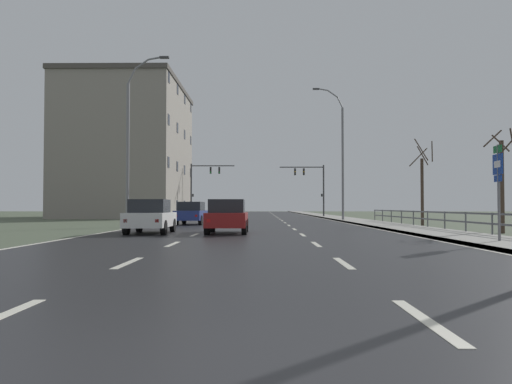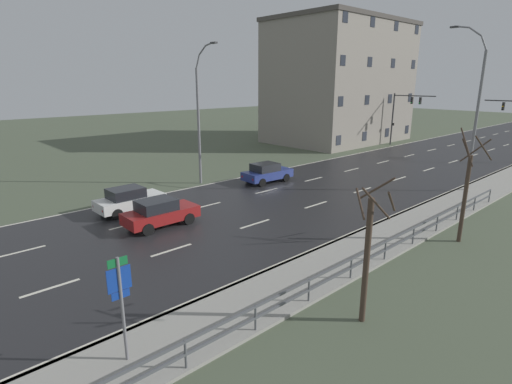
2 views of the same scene
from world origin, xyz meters
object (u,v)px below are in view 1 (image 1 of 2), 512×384
object	(u,v)px
street_lamp_left_bank	(131,143)
car_near_left	(227,216)
highway_sign	(498,180)
traffic_signal_right	(313,181)
brick_building	(129,151)
traffic_signal_left	(202,180)
street_lamp_midground	(341,156)
car_distant	(192,213)
car_far_right	(151,216)

from	to	relation	value
street_lamp_left_bank	car_near_left	bearing A→B (deg)	-48.63
highway_sign	car_near_left	world-z (taller)	highway_sign
traffic_signal_right	highway_sign	bearing A→B (deg)	-87.61
brick_building	traffic_signal_left	bearing A→B (deg)	13.96
brick_building	traffic_signal_right	bearing A→B (deg)	3.78
street_lamp_midground	highway_sign	distance (m)	26.97
street_lamp_midground	car_distant	xyz separation A→B (m)	(-11.68, -8.99, -4.86)
street_lamp_midground	traffic_signal_right	bearing A→B (deg)	92.98
street_lamp_left_bank	car_distant	world-z (taller)	street_lamp_left_bank
street_lamp_left_bank	car_near_left	world-z (taller)	street_lamp_left_bank
traffic_signal_left	car_near_left	size ratio (longest dim) A/B	1.56
traffic_signal_right	car_distant	world-z (taller)	traffic_signal_right
traffic_signal_right	car_near_left	distance (m)	37.17
car_far_right	traffic_signal_left	bearing A→B (deg)	91.98
street_lamp_left_bank	highway_sign	bearing A→B (deg)	-40.84
street_lamp_left_bank	street_lamp_midground	bearing A→B (deg)	41.27
car_near_left	car_far_right	world-z (taller)	same
traffic_signal_left	brick_building	bearing A→B (deg)	-166.04
traffic_signal_right	car_far_right	size ratio (longest dim) A/B	1.49
traffic_signal_right	brick_building	distance (m)	21.78
street_lamp_midground	car_far_right	world-z (taller)	street_lamp_midground
traffic_signal_left	street_lamp_midground	bearing A→B (deg)	-49.52
street_lamp_midground	highway_sign	xyz separation A→B (m)	(0.95, -26.72, -3.55)
highway_sign	traffic_signal_right	xyz separation A→B (m)	(-1.78, 42.59, 2.14)
highway_sign	car_far_right	distance (m)	14.40
traffic_signal_right	traffic_signal_left	xyz separation A→B (m)	(-13.25, 0.62, 0.14)
street_lamp_left_bank	car_far_right	distance (m)	9.07
car_near_left	street_lamp_left_bank	bearing A→B (deg)	131.27
traffic_signal_right	brick_building	world-z (taller)	brick_building
highway_sign	car_near_left	distance (m)	11.43
car_near_left	car_distant	size ratio (longest dim) A/B	0.98
car_near_left	car_far_right	xyz separation A→B (m)	(-3.51, -0.14, 0.00)
street_lamp_left_bank	car_distant	distance (m)	6.73
traffic_signal_right	car_far_right	distance (m)	38.17
car_far_right	car_distant	xyz separation A→B (m)	(0.28, 11.49, 0.00)
street_lamp_left_bank	car_far_right	world-z (taller)	street_lamp_left_bank
car_near_left	brick_building	distance (m)	38.07
car_near_left	car_far_right	size ratio (longest dim) A/B	0.99
street_lamp_left_bank	traffic_signal_right	distance (m)	32.16
highway_sign	car_far_right	xyz separation A→B (m)	(-12.91, 6.24, -1.31)
car_far_right	brick_building	xyz separation A→B (m)	(-10.33, 34.93, 6.90)
street_lamp_midground	highway_sign	bearing A→B (deg)	-87.96
street_lamp_midground	car_near_left	distance (m)	22.55
car_near_left	car_far_right	distance (m)	3.51
traffic_signal_right	brick_building	bearing A→B (deg)	-176.22
street_lamp_midground	car_far_right	size ratio (longest dim) A/B	2.80
street_lamp_left_bank	car_distant	size ratio (longest dim) A/B	2.51
street_lamp_left_bank	car_near_left	distance (m)	10.63
car_far_right	street_lamp_left_bank	bearing A→B (deg)	110.09
traffic_signal_right	street_lamp_midground	bearing A→B (deg)	-87.02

